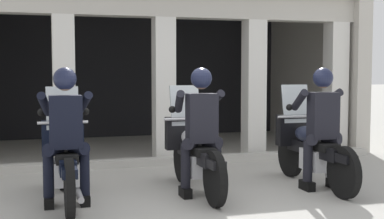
{
  "coord_description": "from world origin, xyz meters",
  "views": [
    {
      "loc": [
        -1.92,
        -6.08,
        1.55
      ],
      "look_at": [
        0.0,
        0.45,
        1.05
      ],
      "focal_mm": 49.46,
      "sensor_mm": 36.0,
      "label": 1
    }
  ],
  "objects": [
    {
      "name": "police_officer_right",
      "position": [
        1.62,
        -0.02,
        0.94
      ],
      "size": [
        0.63,
        0.61,
        1.58
      ],
      "rotation": [
        0.0,
        0.0,
        0.13
      ],
      "color": "black",
      "rests_on": "ground"
    },
    {
      "name": "motorcycle_left",
      "position": [
        -1.61,
        0.32,
        0.5
      ],
      "size": [
        0.62,
        2.04,
        1.35
      ],
      "rotation": [
        0.0,
        0.0,
        0.11
      ],
      "color": "black",
      "rests_on": "ground"
    },
    {
      "name": "kerb_strip",
      "position": [
        0.18,
        2.29,
        0.06
      ],
      "size": [
        7.31,
        0.24,
        0.12
      ],
      "primitive_type": "cube",
      "color": "#B7B5AD",
      "rests_on": "ground"
    },
    {
      "name": "station_building",
      "position": [
        0.18,
        4.75,
        1.88
      ],
      "size": [
        7.81,
        4.1,
        3.05
      ],
      "color": "black",
      "rests_on": "ground"
    },
    {
      "name": "police_officer_center",
      "position": [
        0.0,
        0.06,
        0.94
      ],
      "size": [
        0.63,
        0.61,
        1.58
      ],
      "rotation": [
        0.0,
        0.0,
        0.09
      ],
      "color": "black",
      "rests_on": "ground"
    },
    {
      "name": "motorcycle_right",
      "position": [
        1.62,
        0.27,
        0.5
      ],
      "size": [
        0.62,
        2.04,
        1.35
      ],
      "rotation": [
        0.0,
        0.0,
        0.13
      ],
      "color": "black",
      "rests_on": "ground"
    },
    {
      "name": "motorcycle_center",
      "position": [
        0.0,
        0.35,
        0.5
      ],
      "size": [
        0.62,
        2.04,
        1.35
      ],
      "rotation": [
        0.0,
        0.0,
        0.09
      ],
      "color": "black",
      "rests_on": "ground"
    },
    {
      "name": "ground_plane",
      "position": [
        0.0,
        3.0,
        0.0
      ],
      "size": [
        80.0,
        80.0,
        0.0
      ],
      "primitive_type": "plane",
      "color": "#A8A59E"
    },
    {
      "name": "police_officer_left",
      "position": [
        -1.62,
        0.03,
        0.94
      ],
      "size": [
        0.63,
        0.61,
        1.58
      ],
      "rotation": [
        0.0,
        0.0,
        0.11
      ],
      "color": "black",
      "rests_on": "ground"
    }
  ]
}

